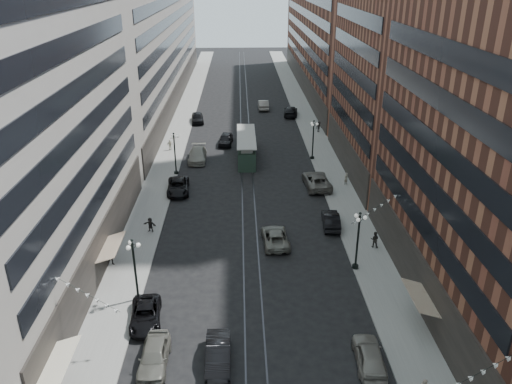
{
  "coord_description": "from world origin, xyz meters",
  "views": [
    {
      "loc": [
        -0.86,
        -5.33,
        24.37
      ],
      "look_at": [
        0.58,
        37.95,
        5.0
      ],
      "focal_mm": 35.0,
      "sensor_mm": 36.0,
      "label": 1
    }
  ],
  "objects": [
    {
      "name": "ground",
      "position": [
        0.0,
        60.0,
        0.0
      ],
      "size": [
        220.0,
        220.0,
        0.0
      ],
      "primitive_type": "plane",
      "color": "black",
      "rests_on": "ground"
    },
    {
      "name": "sidewalk_west",
      "position": [
        -11.0,
        70.0,
        0.07
      ],
      "size": [
        4.0,
        180.0,
        0.15
      ],
      "primitive_type": "cube",
      "color": "gray",
      "rests_on": "ground"
    },
    {
      "name": "sidewalk_east",
      "position": [
        11.0,
        70.0,
        0.07
      ],
      "size": [
        4.0,
        180.0,
        0.15
      ],
      "primitive_type": "cube",
      "color": "gray",
      "rests_on": "ground"
    },
    {
      "name": "rail_west",
      "position": [
        -0.7,
        70.0,
        0.01
      ],
      "size": [
        0.12,
        180.0,
        0.02
      ],
      "primitive_type": "cube",
      "color": "#2D2D33",
      "rests_on": "ground"
    },
    {
      "name": "rail_east",
      "position": [
        0.7,
        70.0,
        0.01
      ],
      "size": [
        0.12,
        180.0,
        0.02
      ],
      "primitive_type": "cube",
      "color": "#2D2D33",
      "rests_on": "ground"
    },
    {
      "name": "building_west_mid",
      "position": [
        -17.0,
        33.0,
        14.0
      ],
      "size": [
        8.0,
        36.0,
        28.0
      ],
      "primitive_type": "cube",
      "color": "gray",
      "rests_on": "ground"
    },
    {
      "name": "building_west_far",
      "position": [
        -17.0,
        96.0,
        13.0
      ],
      "size": [
        8.0,
        90.0,
        26.0
      ],
      "primitive_type": "cube",
      "color": "gray",
      "rests_on": "ground"
    },
    {
      "name": "building_east_mid",
      "position": [
        17.0,
        28.0,
        12.0
      ],
      "size": [
        8.0,
        30.0,
        24.0
      ],
      "primitive_type": "cube",
      "color": "brown",
      "rests_on": "ground"
    },
    {
      "name": "building_east_tower",
      "position": [
        17.0,
        56.0,
        21.0
      ],
      "size": [
        8.0,
        26.0,
        42.0
      ],
      "primitive_type": "cube",
      "color": "brown",
      "rests_on": "ground"
    },
    {
      "name": "building_east_far",
      "position": [
        17.0,
        105.0,
        12.0
      ],
      "size": [
        8.0,
        72.0,
        24.0
      ],
      "primitive_type": "cube",
      "color": "brown",
      "rests_on": "ground"
    },
    {
      "name": "lamppost_sw_far",
      "position": [
        -9.2,
        28.0,
        3.1
      ],
      "size": [
        1.03,
        1.14,
        5.52
      ],
      "color": "black",
      "rests_on": "sidewalk_west"
    },
    {
      "name": "lamppost_sw_mid",
      "position": [
        -9.2,
        55.0,
        3.1
      ],
      "size": [
        1.03,
        1.14,
        5.52
      ],
      "color": "black",
      "rests_on": "sidewalk_west"
    },
    {
      "name": "lamppost_se_far",
      "position": [
        9.2,
        32.0,
        3.1
      ],
      "size": [
        1.03,
        1.14,
        5.52
      ],
      "color": "black",
      "rests_on": "sidewalk_east"
    },
    {
      "name": "lamppost_se_mid",
      "position": [
        9.2,
        60.0,
        3.1
      ],
      "size": [
        1.03,
        1.14,
        5.52
      ],
      "color": "black",
      "rests_on": "sidewalk_east"
    },
    {
      "name": "streetcar",
      "position": [
        0.0,
        61.14,
        1.49
      ],
      "size": [
        2.58,
        11.64,
        3.22
      ],
      "color": "#22362A",
      "rests_on": "ground"
    },
    {
      "name": "car_2",
      "position": [
        -8.14,
        25.3,
        0.67
      ],
      "size": [
        2.75,
        5.03,
        1.34
      ],
      "primitive_type": "imported",
      "rotation": [
        0.0,
        0.0,
        0.11
      ],
      "color": "black",
      "rests_on": "ground"
    },
    {
      "name": "car_4",
      "position": [
        7.59,
        20.37,
        0.78
      ],
      "size": [
        2.07,
        4.64,
        1.55
      ],
      "primitive_type": "imported",
      "rotation": [
        0.0,
        0.0,
        3.09
      ],
      "color": "gray",
      "rests_on": "ground"
    },
    {
      "name": "car_5",
      "position": [
        -2.53,
        20.74,
        0.77
      ],
      "size": [
        1.73,
        4.74,
        1.55
      ],
      "primitive_type": "imported",
      "rotation": [
        0.0,
        0.0,
        0.02
      ],
      "color": "black",
      "rests_on": "ground"
    },
    {
      "name": "pedestrian_2",
      "position": [
        -12.5,
        33.2,
        1.07
      ],
      "size": [
        1.01,
        0.76,
        1.84
      ],
      "primitive_type": "imported",
      "rotation": [
        0.0,
        0.0,
        0.34
      ],
      "color": "black",
      "rests_on": "sidewalk_west"
    },
    {
      "name": "car_7",
      "position": [
        -8.32,
        49.36,
        0.76
      ],
      "size": [
        2.9,
        5.62,
        1.52
      ],
      "primitive_type": "imported",
      "rotation": [
        0.0,
        0.0,
        0.07
      ],
      "color": "black",
      "rests_on": "ground"
    },
    {
      "name": "car_8",
      "position": [
        -6.8,
        60.14,
        0.85
      ],
      "size": [
        2.39,
        5.84,
        1.69
      ],
      "primitive_type": "imported",
      "rotation": [
        0.0,
        0.0,
        0.0
      ],
      "color": "gray",
      "rests_on": "ground"
    },
    {
      "name": "car_9",
      "position": [
        -8.2,
        79.11,
        0.85
      ],
      "size": [
        2.55,
        5.21,
        1.71
      ],
      "primitive_type": "imported",
      "rotation": [
        0.0,
        0.0,
        0.11
      ],
      "color": "black",
      "rests_on": "ground"
    },
    {
      "name": "car_10",
      "position": [
        8.39,
        40.1,
        0.77
      ],
      "size": [
        1.94,
        4.75,
        1.53
      ],
      "primitive_type": "imported",
      "rotation": [
        0.0,
        0.0,
        3.07
      ],
      "color": "black",
      "rests_on": "ground"
    },
    {
      "name": "car_11",
      "position": [
        8.4,
        50.41,
        0.86
      ],
      "size": [
        3.22,
        6.37,
        1.73
      ],
      "primitive_type": "imported",
      "rotation": [
        0.0,
        0.0,
        3.2
      ],
      "color": "#636058",
      "rests_on": "ground"
    },
    {
      "name": "car_12",
      "position": [
        8.4,
        82.99,
        0.84
      ],
      "size": [
        3.03,
        6.05,
        1.69
      ],
      "primitive_type": "imported",
      "rotation": [
        0.0,
        0.0,
        3.02
      ],
      "color": "black",
      "rests_on": "ground"
    },
    {
      "name": "car_13",
      "position": [
        -3.04,
        66.99,
        0.83
      ],
      "size": [
        2.35,
        5.03,
        1.67
      ],
      "primitive_type": "imported",
      "rotation": [
        0.0,
        0.0,
        -0.08
      ],
      "color": "black",
      "rests_on": "ground"
    },
    {
      "name": "car_14",
      "position": [
        3.65,
        87.76,
        0.88
      ],
      "size": [
        1.91,
        5.35,
        1.76
      ],
      "primitive_type": "imported",
      "rotation": [
        0.0,
        0.0,
        3.15
      ],
      "color": "gray",
      "rests_on": "ground"
    },
    {
      "name": "pedestrian_5",
      "position": [
        -10.02,
        39.4,
        0.91
      ],
      "size": [
        1.46,
        0.9,
        1.52
      ],
      "primitive_type": "imported",
      "rotation": [
        0.0,
        0.0,
        -0.38
      ],
      "color": "black",
      "rests_on": "sidewalk_west"
    },
    {
      "name": "pedestrian_6",
      "position": [
        -11.12,
        64.32,
        0.94
      ],
      "size": [
        1.01,
        0.75,
        1.57
      ],
      "primitive_type": "imported",
      "rotation": [
        0.0,
        0.0,
        3.55
      ],
      "color": "#B9B399",
      "rests_on": "sidewalk_west"
    },
    {
      "name": "pedestrian_7",
      "position": [
        11.77,
        35.58,
        0.96
      ],
      "size": [
        0.89,
        0.66,
        1.63
      ],
      "primitive_type": "imported",
      "rotation": [
        0.0,
        0.0,
        2.83
      ],
      "color": "black",
      "rests_on": "sidewalk_east"
    },
    {
      "name": "pedestrian_8",
      "position": [
        12.05,
        50.75,
        0.92
      ],
      "size": [
        0.67,
        0.59,
        1.53
      ],
      "primitive_type": "imported",
      "rotation": [
        0.0,
        0.0,
        3.63
      ],
      "color": "gray",
      "rests_on": "sidewalk_east"
    },
    {
      "name": "pedestrian_9",
      "position": [
        11.94,
        72.4,
        1.02
      ],
      "size": [
        1.22,
        0.85,
        1.74
      ],
      "primitive_type": "imported",
      "rotation": [
        0.0,
        0.0,
        0.38
      ],
      "color": "black",
      "rests_on": "sidewalk_east"
    },
    {
      "name": "car_extra_0",
      "position": [
        2.4,
        36.79,
        0.73
      ],
      "size": [
        2.73,
        5.37,
        1.45
      ],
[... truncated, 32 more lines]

